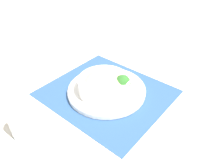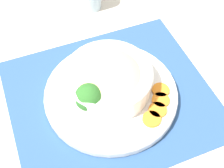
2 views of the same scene
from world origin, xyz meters
name	(u,v)px [view 1 (image 1 of 2)]	position (x,y,z in m)	size (l,w,h in m)	color
ground_plane	(107,93)	(0.00, 0.00, 0.00)	(4.00, 4.00, 0.00)	beige
placemat	(107,92)	(0.00, 0.00, 0.00)	(0.44, 0.39, 0.00)	#2D5184
plate	(107,90)	(0.00, 0.00, 0.02)	(0.29, 0.29, 0.02)	white
bowl	(104,83)	(0.00, -0.01, 0.05)	(0.19, 0.19, 0.07)	white
broccoli_floret	(123,83)	(0.06, 0.02, 0.06)	(0.06, 0.06, 0.07)	#84AD5B
carrot_slice_near	(112,72)	(-0.05, 0.10, 0.02)	(0.04, 0.04, 0.01)	orange
carrot_slice_middle	(106,72)	(-0.07, 0.08, 0.02)	(0.04, 0.04, 0.01)	orange
carrot_slice_far	(100,73)	(-0.09, 0.06, 0.02)	(0.04, 0.04, 0.01)	orange
carrot_slice_extra	(94,74)	(-0.10, 0.04, 0.02)	(0.04, 0.04, 0.01)	orange
water_glass	(21,123)	(-0.06, -0.31, 0.05)	(0.06, 0.06, 0.11)	silver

